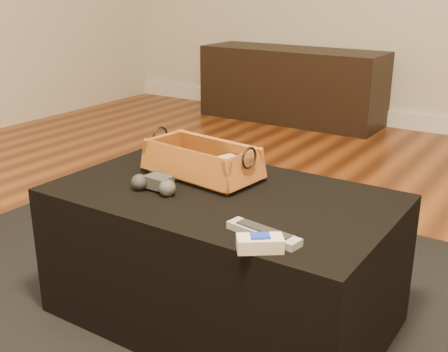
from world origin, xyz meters
The scene contains 11 objects.
floor centered at (0.00, 0.00, -0.01)m, with size 5.00×5.50×0.01m, color brown.
baseboard centered at (0.00, 2.73, 0.06)m, with size 5.00×0.04×0.12m, color white.
media_cabinet centered at (-0.84, 2.51, 0.27)m, with size 1.39×0.45×0.54m, color black.
area_rug centered at (0.21, -0.08, 0.01)m, with size 2.60×2.00×0.01m, color black.
ottoman centered at (0.21, -0.03, 0.22)m, with size 1.00×0.60×0.42m, color black.
tv_remote centered at (0.06, 0.04, 0.46)m, with size 0.20×0.04×0.02m, color black.
cloth_bundle centered at (0.18, 0.07, 0.47)m, with size 0.10×0.07×0.06m, color tan.
wicker_basket centered at (0.08, 0.05, 0.48)m, with size 0.40×0.24×0.13m.
game_controller centered at (0.04, -0.14, 0.46)m, with size 0.15×0.09×0.05m.
silver_remote centered at (0.46, -0.23, 0.44)m, with size 0.21×0.07×0.02m.
cream_gadget centered at (0.49, -0.30, 0.45)m, with size 0.12×0.11×0.04m.
Camera 1 is at (1.07, -1.32, 1.02)m, focal length 45.00 mm.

